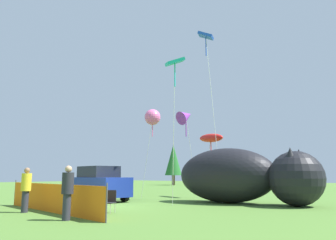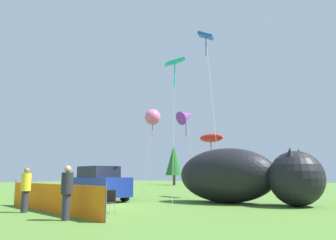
% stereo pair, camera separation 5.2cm
% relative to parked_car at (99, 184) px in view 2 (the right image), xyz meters
% --- Properties ---
extents(ground_plane, '(120.00, 120.00, 0.00)m').
position_rel_parked_car_xyz_m(ground_plane, '(2.61, -2.10, -1.01)').
color(ground_plane, '#4C752D').
extents(parked_car, '(4.55, 2.55, 2.03)m').
position_rel_parked_car_xyz_m(parked_car, '(0.00, 0.00, 0.00)').
color(parked_car, navy).
rests_on(parked_car, ground).
extents(folding_chair, '(0.72, 0.72, 0.89)m').
position_rel_parked_car_xyz_m(folding_chair, '(5.11, -3.78, -0.51)').
color(folding_chair, black).
rests_on(folding_chair, ground).
extents(inflatable_cat, '(7.96, 3.38, 2.99)m').
position_rel_parked_car_xyz_m(inflatable_cat, '(7.52, 3.52, 0.37)').
color(inflatable_cat, black).
rests_on(inflatable_cat, ground).
extents(safety_fence, '(8.54, 1.36, 1.26)m').
position_rel_parked_car_xyz_m(safety_fence, '(2.99, -5.10, -0.43)').
color(safety_fence, orange).
rests_on(safety_fence, ground).
extents(spectator_in_yellow_shirt, '(0.39, 0.39, 1.81)m').
position_rel_parked_car_xyz_m(spectator_in_yellow_shirt, '(2.38, -5.86, -0.02)').
color(spectator_in_yellow_shirt, '#2D2D38').
rests_on(spectator_in_yellow_shirt, ground).
extents(spectator_in_grey_shirt, '(0.40, 0.40, 1.83)m').
position_rel_parked_car_xyz_m(spectator_in_grey_shirt, '(5.73, -6.19, -0.01)').
color(spectator_in_grey_shirt, '#2D2D38').
rests_on(spectator_in_grey_shirt, ground).
extents(kite_red_lizard, '(2.85, 1.81, 4.51)m').
position_rel_parked_car_xyz_m(kite_red_lizard, '(3.55, 6.96, 3.09)').
color(kite_red_lizard, silver).
rests_on(kite_red_lizard, ground).
extents(kite_blue_box, '(1.66, 1.19, 10.33)m').
position_rel_parked_car_xyz_m(kite_blue_box, '(5.47, 3.46, 8.80)').
color(kite_blue_box, silver).
rests_on(kite_blue_box, ground).
extents(kite_purple_delta, '(1.12, 1.91, 5.79)m').
position_rel_parked_car_xyz_m(kite_purple_delta, '(3.72, 3.70, 4.17)').
color(kite_purple_delta, silver).
rests_on(kite_purple_delta, ground).
extents(kite_pink_octopus, '(1.44, 1.06, 5.84)m').
position_rel_parked_car_xyz_m(kite_pink_octopus, '(1.38, 3.17, 4.30)').
color(kite_pink_octopus, silver).
rests_on(kite_pink_octopus, ground).
extents(kite_teal_diamond, '(1.29, 1.24, 7.51)m').
position_rel_parked_car_xyz_m(kite_teal_diamond, '(5.85, -0.26, 6.07)').
color(kite_teal_diamond, silver).
rests_on(kite_teal_diamond, ground).
extents(horizon_tree_west, '(2.61, 2.61, 6.24)m').
position_rel_parked_car_xyz_m(horizon_tree_west, '(-15.64, 27.68, 2.83)').
color(horizon_tree_west, brown).
rests_on(horizon_tree_west, ground).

